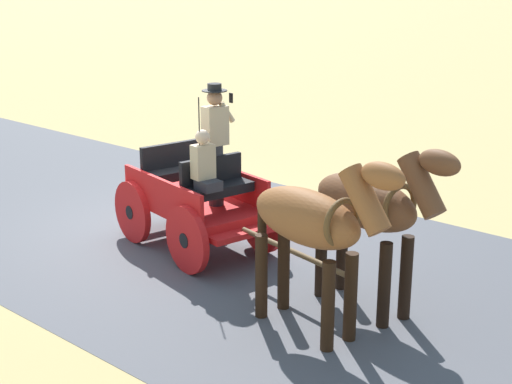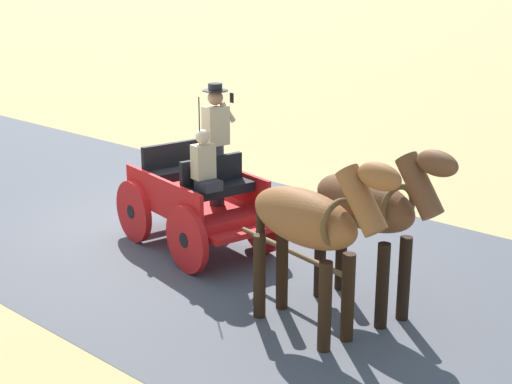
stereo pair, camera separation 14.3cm
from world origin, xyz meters
The scene contains 5 objects.
ground_plane centered at (0.00, 0.00, 0.00)m, with size 200.00×200.00×0.00m, color tan.
road_surface centered at (0.00, 0.00, 0.00)m, with size 6.51×160.00×0.01m, color #4C4C51.
horse_drawn_carriage centered at (0.20, 0.98, 0.82)m, with size 1.86×4.51×2.50m.
horse_near_side centered at (0.33, 4.04, 1.32)m, with size 0.86×2.15×2.21m.
horse_off_side centered at (1.24, 3.86, 1.32)m, with size 0.76×2.15×2.21m.
Camera 1 is at (7.54, 8.53, 4.05)m, focal length 52.16 mm.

